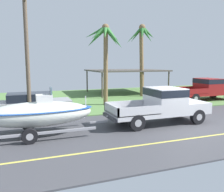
# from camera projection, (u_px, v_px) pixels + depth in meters

# --- Properties ---
(ground) EXTENTS (36.00, 22.00, 0.11)m
(ground) POSITION_uv_depth(u_px,v_px,m) (125.00, 102.00, 20.25)
(ground) COLOR #424247
(pickup_truck_towing) EXTENTS (5.76, 2.05, 1.94)m
(pickup_truck_towing) POSITION_uv_depth(u_px,v_px,m) (164.00, 104.00, 12.93)
(pickup_truck_towing) COLOR silver
(pickup_truck_towing) RESTS_ON ground
(boat_on_trailer) EXTENTS (5.93, 2.32, 2.19)m
(boat_on_trailer) POSITION_uv_depth(u_px,v_px,m) (39.00, 114.00, 10.65)
(boat_on_trailer) COLOR gray
(boat_on_trailer) RESTS_ON ground
(parked_pickup_background) EXTENTS (5.72, 2.10, 1.93)m
(parked_pickup_background) POSITION_uv_depth(u_px,v_px,m) (207.00, 88.00, 20.80)
(parked_pickup_background) COLOR maroon
(parked_pickup_background) RESTS_ON ground
(parked_sedan_near) EXTENTS (4.69, 1.86, 1.38)m
(parked_sedan_near) POSITION_uv_depth(u_px,v_px,m) (32.00, 104.00, 15.15)
(parked_sedan_near) COLOR #99999E
(parked_sedan_near) RESTS_ON ground
(carport_awning) EXTENTS (7.64, 5.92, 2.55)m
(carport_awning) POSITION_uv_depth(u_px,v_px,m) (126.00, 71.00, 25.27)
(carport_awning) COLOR #4C4238
(carport_awning) RESTS_ON ground
(palm_tree_near_right) EXTENTS (3.04, 2.96, 6.92)m
(palm_tree_near_right) POSITION_uv_depth(u_px,v_px,m) (142.00, 44.00, 22.69)
(palm_tree_near_right) COLOR brown
(palm_tree_near_right) RESTS_ON ground
(palm_tree_mid) EXTENTS (3.01, 2.81, 6.15)m
(palm_tree_mid) POSITION_uv_depth(u_px,v_px,m) (106.00, 43.00, 17.75)
(palm_tree_mid) COLOR brown
(palm_tree_mid) RESTS_ON ground
(utility_pole) EXTENTS (0.24, 1.80, 7.38)m
(utility_pole) POSITION_uv_depth(u_px,v_px,m) (27.00, 53.00, 13.92)
(utility_pole) COLOR brown
(utility_pole) RESTS_ON ground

